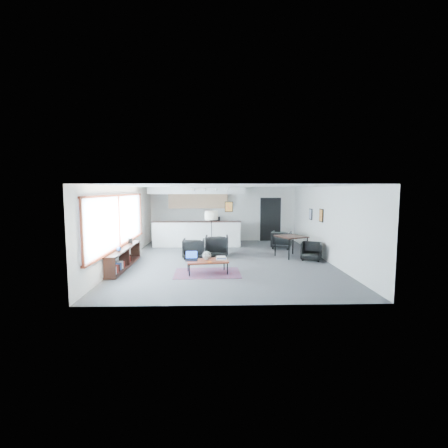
{
  "coord_description": "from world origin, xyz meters",
  "views": [
    {
      "loc": [
        -0.4,
        -11.25,
        2.47
      ],
      "look_at": [
        -0.07,
        0.4,
        1.25
      ],
      "focal_mm": 26.0,
      "sensor_mm": 36.0,
      "label": 1
    }
  ],
  "objects_px": {
    "coffee_table": "(207,261)",
    "armchair_right": "(217,245)",
    "laptop": "(192,257)",
    "floor_lamp": "(211,217)",
    "ceramic_pot": "(207,256)",
    "microwave": "(215,219)",
    "armchair_left": "(194,247)",
    "dining_chair_far": "(281,240)",
    "dining_chair_near": "(311,252)",
    "dining_table": "(291,238)",
    "book_stack": "(221,258)"
  },
  "relations": [
    {
      "from": "book_stack",
      "to": "dining_table",
      "type": "relative_size",
      "value": 0.26
    },
    {
      "from": "coffee_table",
      "to": "dining_table",
      "type": "bearing_deg",
      "value": 28.16
    },
    {
      "from": "book_stack",
      "to": "ceramic_pot",
      "type": "bearing_deg",
      "value": -175.46
    },
    {
      "from": "armchair_right",
      "to": "dining_chair_far",
      "type": "xyz_separation_m",
      "value": [
        2.75,
        1.53,
        -0.09
      ]
    },
    {
      "from": "laptop",
      "to": "dining_table",
      "type": "xyz_separation_m",
      "value": [
        3.52,
        2.21,
        0.25
      ]
    },
    {
      "from": "coffee_table",
      "to": "laptop",
      "type": "height_order",
      "value": "laptop"
    },
    {
      "from": "laptop",
      "to": "dining_chair_far",
      "type": "xyz_separation_m",
      "value": [
        3.52,
        3.98,
        -0.13
      ]
    },
    {
      "from": "ceramic_pot",
      "to": "dining_table",
      "type": "height_order",
      "value": "dining_table"
    },
    {
      "from": "dining_table",
      "to": "dining_chair_near",
      "type": "distance_m",
      "value": 0.93
    },
    {
      "from": "ceramic_pot",
      "to": "dining_chair_far",
      "type": "xyz_separation_m",
      "value": [
        3.06,
        4.03,
        -0.18
      ]
    },
    {
      "from": "dining_chair_near",
      "to": "book_stack",
      "type": "bearing_deg",
      "value": -131.9
    },
    {
      "from": "floor_lamp",
      "to": "dining_table",
      "type": "height_order",
      "value": "floor_lamp"
    },
    {
      "from": "ceramic_pot",
      "to": "book_stack",
      "type": "xyz_separation_m",
      "value": [
        0.43,
        0.03,
        -0.09
      ]
    },
    {
      "from": "book_stack",
      "to": "armchair_right",
      "type": "relative_size",
      "value": 0.37
    },
    {
      "from": "ceramic_pot",
      "to": "floor_lamp",
      "type": "xyz_separation_m",
      "value": [
        0.11,
        2.48,
        0.95
      ]
    },
    {
      "from": "laptop",
      "to": "microwave",
      "type": "relative_size",
      "value": 0.78
    },
    {
      "from": "coffee_table",
      "to": "microwave",
      "type": "xyz_separation_m",
      "value": [
        0.23,
        5.93,
        0.73
      ]
    },
    {
      "from": "coffee_table",
      "to": "book_stack",
      "type": "bearing_deg",
      "value": 0.46
    },
    {
      "from": "laptop",
      "to": "microwave",
      "type": "height_order",
      "value": "microwave"
    },
    {
      "from": "armchair_right",
      "to": "dining_table",
      "type": "relative_size",
      "value": 0.7
    },
    {
      "from": "coffee_table",
      "to": "laptop",
      "type": "bearing_deg",
      "value": 161.96
    },
    {
      "from": "ceramic_pot",
      "to": "armchair_left",
      "type": "distance_m",
      "value": 2.21
    },
    {
      "from": "microwave",
      "to": "dining_table",
      "type": "bearing_deg",
      "value": -48.74
    },
    {
      "from": "microwave",
      "to": "ceramic_pot",
      "type": "bearing_deg",
      "value": -88.77
    },
    {
      "from": "dining_chair_far",
      "to": "book_stack",
      "type": "bearing_deg",
      "value": 75.92
    },
    {
      "from": "armchair_right",
      "to": "dining_chair_near",
      "type": "height_order",
      "value": "armchair_right"
    },
    {
      "from": "book_stack",
      "to": "dining_chair_far",
      "type": "relative_size",
      "value": 0.47
    },
    {
      "from": "armchair_right",
      "to": "floor_lamp",
      "type": "height_order",
      "value": "floor_lamp"
    },
    {
      "from": "coffee_table",
      "to": "armchair_right",
      "type": "distance_m",
      "value": 2.55
    },
    {
      "from": "ceramic_pot",
      "to": "book_stack",
      "type": "distance_m",
      "value": 0.44
    },
    {
      "from": "floor_lamp",
      "to": "dining_table",
      "type": "distance_m",
      "value": 3.05
    },
    {
      "from": "laptop",
      "to": "dining_table",
      "type": "height_order",
      "value": "dining_table"
    },
    {
      "from": "armchair_left",
      "to": "armchair_right",
      "type": "height_order",
      "value": "armchair_right"
    },
    {
      "from": "armchair_right",
      "to": "microwave",
      "type": "bearing_deg",
      "value": -87.99
    },
    {
      "from": "book_stack",
      "to": "armchair_left",
      "type": "xyz_separation_m",
      "value": [
        -0.97,
        2.11,
        -0.05
      ]
    },
    {
      "from": "armchair_right",
      "to": "dining_chair_far",
      "type": "relative_size",
      "value": 1.25
    },
    {
      "from": "coffee_table",
      "to": "dining_chair_near",
      "type": "bearing_deg",
      "value": 16.39
    },
    {
      "from": "dining_table",
      "to": "ceramic_pot",
      "type": "bearing_deg",
      "value": -143.6
    },
    {
      "from": "ceramic_pot",
      "to": "armchair_left",
      "type": "xyz_separation_m",
      "value": [
        -0.54,
        2.14,
        -0.13
      ]
    },
    {
      "from": "ceramic_pot",
      "to": "book_stack",
      "type": "relative_size",
      "value": 0.82
    },
    {
      "from": "floor_lamp",
      "to": "microwave",
      "type": "relative_size",
      "value": 3.43
    },
    {
      "from": "dining_table",
      "to": "microwave",
      "type": "relative_size",
      "value": 2.5
    },
    {
      "from": "ceramic_pot",
      "to": "microwave",
      "type": "bearing_deg",
      "value": 87.69
    },
    {
      "from": "coffee_table",
      "to": "dining_table",
      "type": "distance_m",
      "value": 3.82
    },
    {
      "from": "book_stack",
      "to": "dining_chair_far",
      "type": "distance_m",
      "value": 4.78
    },
    {
      "from": "floor_lamp",
      "to": "book_stack",
      "type": "bearing_deg",
      "value": -82.58
    },
    {
      "from": "armchair_left",
      "to": "armchair_right",
      "type": "bearing_deg",
      "value": -156.54
    },
    {
      "from": "laptop",
      "to": "microwave",
      "type": "distance_m",
      "value": 5.93
    },
    {
      "from": "floor_lamp",
      "to": "dining_chair_far",
      "type": "xyz_separation_m",
      "value": [
        2.95,
        1.55,
        -1.13
      ]
    },
    {
      "from": "ceramic_pot",
      "to": "floor_lamp",
      "type": "height_order",
      "value": "floor_lamp"
    }
  ]
}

